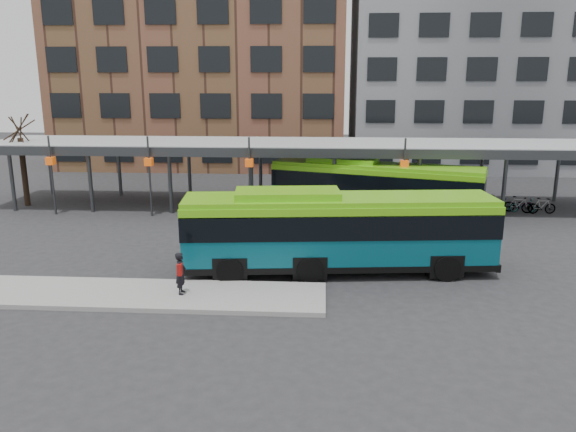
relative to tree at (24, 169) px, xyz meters
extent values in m
plane|color=#28282B|center=(18.00, -12.00, -2.43)|extent=(120.00, 120.00, 0.00)
cube|color=gray|center=(12.50, -15.00, -2.34)|extent=(14.00, 3.00, 0.18)
cube|color=#999B9E|center=(18.00, 1.00, 1.57)|extent=(40.00, 6.00, 0.35)
cube|color=#383A3D|center=(18.00, -2.00, 1.42)|extent=(40.00, 0.15, 0.55)
cylinder|color=#383A3D|center=(0.00, -1.50, -0.53)|extent=(0.24, 0.24, 3.80)
cylinder|color=#383A3D|center=(0.00, 3.50, -0.53)|extent=(0.24, 0.24, 3.80)
cylinder|color=#383A3D|center=(5.00, -1.50, -0.53)|extent=(0.24, 0.24, 3.80)
cylinder|color=#383A3D|center=(5.00, 3.50, -0.53)|extent=(0.24, 0.24, 3.80)
cylinder|color=#383A3D|center=(10.00, -1.50, -0.53)|extent=(0.24, 0.24, 3.80)
cylinder|color=#383A3D|center=(10.00, 3.50, -0.53)|extent=(0.24, 0.24, 3.80)
cylinder|color=#383A3D|center=(15.00, -1.50, -0.53)|extent=(0.24, 0.24, 3.80)
cylinder|color=#383A3D|center=(15.00, 3.50, -0.53)|extent=(0.24, 0.24, 3.80)
cylinder|color=#383A3D|center=(20.00, -1.50, -0.53)|extent=(0.24, 0.24, 3.80)
cylinder|color=#383A3D|center=(20.00, 3.50, -0.53)|extent=(0.24, 0.24, 3.80)
cylinder|color=#383A3D|center=(25.00, -1.50, -0.53)|extent=(0.24, 0.24, 3.80)
cylinder|color=#383A3D|center=(25.00, 3.50, -0.53)|extent=(0.24, 0.24, 3.80)
cylinder|color=#383A3D|center=(30.00, -1.50, -0.53)|extent=(0.24, 0.24, 3.80)
cylinder|color=#383A3D|center=(30.00, 3.50, -0.53)|extent=(0.24, 0.24, 3.80)
cylinder|color=#383A3D|center=(35.00, 3.50, -0.53)|extent=(0.24, 0.24, 3.80)
cylinder|color=#383A3D|center=(3.00, -2.30, -0.03)|extent=(0.12, 0.12, 4.80)
cube|color=#E4510D|center=(3.00, -2.30, 0.87)|extent=(0.45, 0.45, 0.45)
cylinder|color=#383A3D|center=(9.00, -2.30, -0.03)|extent=(0.12, 0.12, 4.80)
cube|color=#E4510D|center=(9.00, -2.30, 0.87)|extent=(0.45, 0.45, 0.45)
cylinder|color=#383A3D|center=(15.00, -2.30, -0.03)|extent=(0.12, 0.12, 4.80)
cube|color=#E4510D|center=(15.00, -2.30, 0.87)|extent=(0.45, 0.45, 0.45)
cylinder|color=#383A3D|center=(24.00, -2.30, -0.03)|extent=(0.12, 0.12, 4.80)
cube|color=#E4510D|center=(24.00, -2.30, 0.87)|extent=(0.45, 0.45, 0.45)
cylinder|color=black|center=(0.00, 0.00, -0.23)|extent=(0.36, 0.36, 4.40)
cylinder|color=black|center=(0.10, 0.00, 2.37)|extent=(0.08, 1.63, 1.59)
cylinder|color=black|center=(0.00, 0.10, 2.37)|extent=(1.63, 0.13, 1.59)
cylinder|color=black|center=(-0.10, -0.01, 2.37)|extent=(0.15, 1.63, 1.59)
cylinder|color=black|center=(0.00, -0.10, 2.37)|extent=(1.63, 0.10, 1.59)
cube|color=brown|center=(8.00, 20.00, 8.57)|extent=(26.00, 14.00, 22.00)
cube|color=slate|center=(34.00, 20.00, 7.57)|extent=(24.00, 14.00, 20.00)
cube|color=#084B5B|center=(20.02, -11.60, -0.70)|extent=(13.24, 4.03, 2.71)
cube|color=black|center=(20.02, -11.60, -0.15)|extent=(13.30, 4.10, 1.03)
cube|color=#62BB13|center=(20.02, -11.60, 0.77)|extent=(13.23, 3.92, 0.22)
cube|color=#62BB13|center=(17.86, -11.83, 0.99)|extent=(4.52, 2.39, 0.38)
cube|color=black|center=(20.02, -11.60, -1.92)|extent=(13.31, 4.10, 0.26)
cylinder|color=black|center=(24.48, -12.48, -1.89)|extent=(1.11, 0.43, 1.09)
cylinder|color=black|center=(24.21, -9.84, -1.89)|extent=(1.11, 0.43, 1.09)
cylinder|color=black|center=(18.86, -13.06, -1.89)|extent=(1.11, 0.43, 1.09)
cylinder|color=black|center=(18.59, -10.42, -1.89)|extent=(1.11, 0.43, 1.09)
cylinder|color=black|center=(15.62, -13.39, -1.89)|extent=(1.11, 0.43, 1.09)
cylinder|color=black|center=(15.35, -10.75, -1.89)|extent=(1.11, 0.43, 1.09)
cube|color=#084B5B|center=(22.48, -1.33, -0.78)|extent=(12.62, 6.29, 2.59)
cube|color=black|center=(22.48, -1.33, -0.26)|extent=(12.69, 6.36, 0.98)
cube|color=#62BB13|center=(22.48, -1.33, 0.62)|extent=(12.59, 6.19, 0.21)
cube|color=#62BB13|center=(20.51, -0.69, 0.83)|extent=(4.51, 3.05, 0.36)
cube|color=black|center=(22.48, -1.33, -1.95)|extent=(12.70, 6.37, 0.25)
cylinder|color=black|center=(26.03, -3.80, -1.92)|extent=(1.08, 0.61, 1.04)
cylinder|color=black|center=(26.81, -1.40, -1.92)|extent=(1.08, 0.61, 1.04)
cylinder|color=black|center=(20.91, -2.15, -1.92)|extent=(1.08, 0.61, 1.04)
cylinder|color=black|center=(21.69, 0.26, -1.92)|extent=(1.08, 0.61, 1.04)
cylinder|color=black|center=(17.96, -1.19, -1.92)|extent=(1.08, 0.61, 1.04)
cylinder|color=black|center=(18.73, 1.21, -1.92)|extent=(1.08, 0.61, 1.04)
imported|color=black|center=(14.03, -15.01, -1.44)|extent=(0.43, 0.62, 1.63)
cube|color=#9A100E|center=(14.04, -15.19, -1.22)|extent=(0.19, 0.31, 0.44)
imported|color=slate|center=(28.98, -0.13, -1.97)|extent=(1.82, 0.74, 0.93)
imported|color=slate|center=(29.64, 0.40, -1.92)|extent=(1.78, 1.04, 1.03)
imported|color=slate|center=(30.29, 0.31, -2.00)|extent=(1.75, 0.88, 0.88)
imported|color=slate|center=(31.44, 0.01, -1.93)|extent=(1.75, 0.97, 1.01)
imported|color=slate|center=(31.80, 0.15, -1.99)|extent=(1.71, 0.68, 0.88)
imported|color=slate|center=(32.78, -0.27, -1.93)|extent=(1.70, 0.57, 1.01)
camera|label=1|loc=(19.34, -34.73, 5.77)|focal=35.00mm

